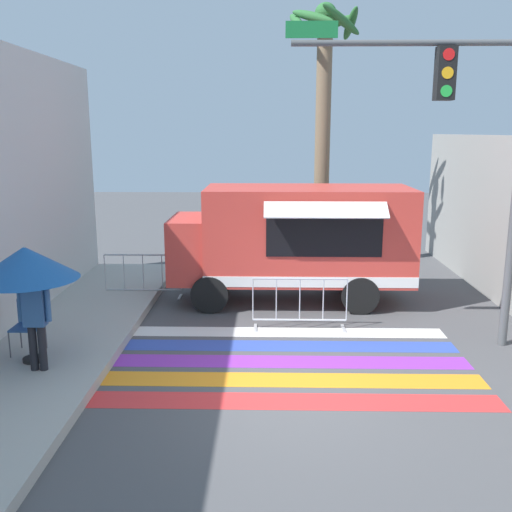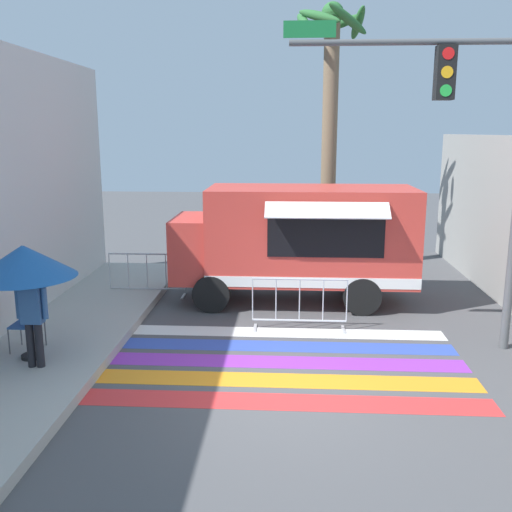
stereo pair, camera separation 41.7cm
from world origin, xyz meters
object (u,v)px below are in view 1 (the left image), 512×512
at_px(vendor_person, 35,316).
at_px(food_truck, 289,237).
at_px(folding_chair, 29,321).
at_px(palm_tree, 323,105).
at_px(barricade_front, 300,304).
at_px(barricade_side, 143,276).
at_px(patio_umbrella, 25,264).
at_px(traffic_signal_pole, 475,129).

bearing_deg(vendor_person, food_truck, 30.92).
bearing_deg(folding_chair, palm_tree, 53.68).
bearing_deg(folding_chair, barricade_front, 22.75).
distance_m(folding_chair, barricade_side, 4.14).
bearing_deg(patio_umbrella, barricade_front, 25.54).
bearing_deg(palm_tree, patio_umbrella, -126.31).
relative_size(folding_chair, palm_tree, 0.12).
bearing_deg(traffic_signal_pole, barricade_side, 155.70).
height_order(patio_umbrella, palm_tree, palm_tree).
bearing_deg(traffic_signal_pole, food_truck, 138.13).
bearing_deg(vendor_person, patio_umbrella, 107.45).
distance_m(food_truck, folding_chair, 6.08).
xyz_separation_m(traffic_signal_pole, barricade_side, (-6.71, 3.03, -3.50)).
xyz_separation_m(food_truck, barricade_front, (0.15, -2.01, -1.02)).
xyz_separation_m(food_truck, traffic_signal_pole, (3.15, -2.83, 2.48)).
height_order(barricade_side, palm_tree, palm_tree).
bearing_deg(folding_chair, vendor_person, -57.12).
bearing_deg(folding_chair, barricade_side, 76.65).
bearing_deg(palm_tree, vendor_person, -123.81).
bearing_deg(food_truck, barricade_side, 176.74).
bearing_deg(barricade_side, palm_tree, 33.68).
xyz_separation_m(food_truck, vendor_person, (-4.23, -4.58, -0.46)).
bearing_deg(patio_umbrella, barricade_side, 78.19).
height_order(vendor_person, barricade_side, vendor_person).
distance_m(patio_umbrella, barricade_front, 5.30).
bearing_deg(barricade_front, traffic_signal_pole, -15.23).
bearing_deg(folding_chair, food_truck, 41.53).
distance_m(vendor_person, palm_tree, 10.09).
bearing_deg(palm_tree, barricade_front, -99.23).
distance_m(food_truck, barricade_front, 2.26).
height_order(food_truck, barricade_side, food_truck).
relative_size(vendor_person, barricade_front, 0.83).
height_order(patio_umbrella, folding_chair, patio_umbrella).
relative_size(barricade_side, palm_tree, 0.26).
bearing_deg(patio_umbrella, palm_tree, 53.69).
xyz_separation_m(food_truck, palm_tree, (1.01, 3.24, 3.16)).
bearing_deg(barricade_front, folding_chair, -160.13).
bearing_deg(palm_tree, traffic_signal_pole, -70.50).
distance_m(patio_umbrella, barricade_side, 4.71).
height_order(vendor_person, palm_tree, palm_tree).
bearing_deg(vendor_person, barricade_side, 65.54).
distance_m(vendor_person, barricade_front, 5.12).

